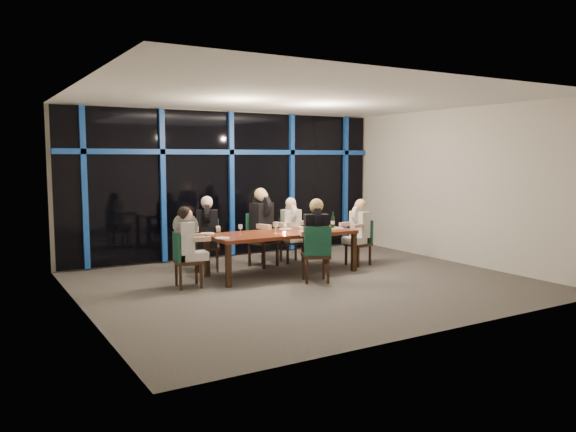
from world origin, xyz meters
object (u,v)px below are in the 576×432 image
Objects in this scene: chair_far_mid at (260,236)px; diner_end_right at (359,222)px; chair_near_mid at (317,251)px; water_pitcher at (325,225)px; diner_far_left at (207,222)px; chair_far_right at (290,237)px; dining_table at (282,236)px; chair_far_left at (207,242)px; wine_bottle at (333,222)px; diner_near_mid at (316,228)px; diner_far_right at (292,220)px; diner_end_left at (188,235)px; diner_far_mid at (263,216)px; chair_end_right at (361,240)px; chair_end_left at (183,257)px.

diner_end_right is at bearing -47.92° from chair_far_mid.
chair_near_mid is 0.92m from water_pitcher.
chair_far_right is at bearing 21.48° from diner_far_left.
dining_table is 1.44m from chair_far_left.
chair_near_mid is at bearing -137.74° from wine_bottle.
wine_bottle reaches higher than chair_near_mid.
diner_end_right is at bearing -129.35° from diner_near_mid.
wine_bottle is at bearing -65.31° from diner_far_right.
diner_end_left is at bearing -96.57° from diner_end_right.
diner_far_left is (-1.74, 0.01, 0.40)m from chair_far_right.
chair_near_mid reaches higher than dining_table.
diner_end_left is (-1.84, -0.92, -0.12)m from diner_far_mid.
chair_far_right is 0.92× the size of chair_near_mid.
wine_bottle is (2.05, -1.03, -0.01)m from diner_far_left.
chair_end_right is at bearing -130.15° from diner_near_mid.
chair_end_left is at bearing -179.22° from wine_bottle.
diner_far_right is at bearing 19.06° from diner_far_left.
water_pitcher is at bearing -83.83° from diner_end_right.
diner_far_left reaches higher than water_pitcher.
chair_end_right reaches higher than dining_table.
wine_bottle is at bearing -6.67° from chair_far_left.
water_pitcher is at bearing -77.07° from chair_far_mid.
diner_far_left is 4.17× the size of water_pitcher.
chair_far_right is 0.96× the size of diner_far_left.
diner_far_left is at bearing -30.86° from chair_end_left.
chair_near_mid is (-0.59, -1.83, 0.04)m from chair_far_right.
wine_bottle is (2.90, 0.04, 0.38)m from chair_end_left.
water_pitcher reaches higher than chair_far_left.
chair_far_right is 1.79m from diner_far_left.
diner_end_right is 0.63m from wine_bottle.
chair_far_left is 1.08× the size of diner_end_left.
water_pitcher is (1.75, -1.22, -0.03)m from diner_far_left.
diner_far_right reaches higher than water_pitcher.
wine_bottle is at bearing -94.10° from diner_end_right.
dining_table is 3.00× the size of chair_far_right.
chair_near_mid is 1.10× the size of diner_end_left.
diner_far_mid reaches higher than chair_far_left.
chair_far_mid is 0.71m from chair_far_right.
chair_end_left is at bearing 90.00° from diner_end_left.
dining_table is at bearing -78.69° from diner_end_left.
diner_far_left is (-1.04, 0.07, 0.32)m from chair_far_mid.
wine_bottle is (2.82, 0.05, 0.03)m from diner_end_left.
diner_far_left reaches higher than chair_far_right.
chair_near_mid is at bearing -103.44° from chair_end_left.
chair_far_mid is 3.21× the size of wine_bottle.
water_pitcher is at bearing -83.06° from diner_far_right.
diner_far_right is 0.99m from wine_bottle.
diner_near_mid is (1.16, -1.84, 0.39)m from chair_far_left.
chair_far_mid is 1.38m from water_pitcher.
diner_end_left is 2.08m from diner_near_mid.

